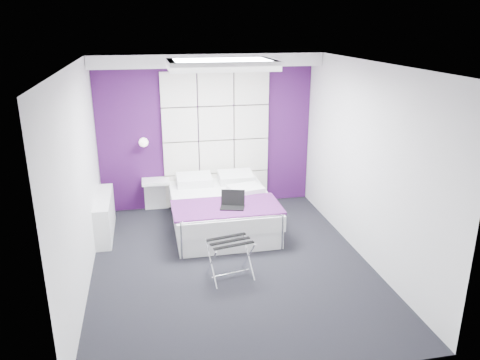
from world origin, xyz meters
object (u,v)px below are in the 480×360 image
Objects in this scene: luggage_rack at (230,259)px; radiator at (105,216)px; laptop at (232,203)px; bed at (222,210)px; nightstand at (156,181)px; wall_lamp at (143,142)px.

radiator is at bearing 123.27° from luggage_rack.
laptop is at bearing -18.20° from radiator.
bed reaches higher than nightstand.
wall_lamp is 0.08× the size of bed.
radiator is 2.31× the size of luggage_rack.
luggage_rack is (1.61, -1.64, -0.04)m from radiator.
luggage_rack is (0.97, -2.40, -0.96)m from wall_lamp.
luggage_rack is at bearing -70.76° from nightstand.
wall_lamp is 0.34× the size of nightstand.
bed is 1.30m from nightstand.
radiator is (-0.64, -0.76, -0.92)m from wall_lamp.
wall_lamp is 0.69m from nightstand.
wall_lamp is 0.44× the size of laptop.
bed reaches higher than luggage_rack.
wall_lamp is at bearing 100.78° from luggage_rack.
radiator is 0.64× the size of bed.
bed reaches higher than radiator.
bed is at bearing 114.03° from laptop.
laptop reaches higher than radiator.
luggage_rack is (0.82, -2.36, -0.29)m from nightstand.
bed is 3.62× the size of luggage_rack.
radiator is at bearing -137.74° from nightstand.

